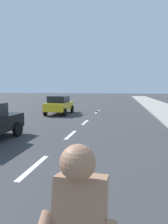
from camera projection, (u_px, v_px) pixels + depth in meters
ground_plane at (94, 114)px, 16.61m from camera, size 160.00×160.00×0.00m
lane_stripe_2 at (34, 167)px, 5.39m from camera, size 0.16×1.80×0.01m
lane_stripe_3 at (71, 135)px, 9.20m from camera, size 0.16×1.80×0.01m
lane_stripe_4 at (85, 122)px, 12.62m from camera, size 0.16×1.80×0.01m
lane_stripe_5 at (97, 112)px, 18.11m from camera, size 0.16×1.80×0.01m
lane_stripe_6 at (98, 111)px, 18.92m from camera, size 0.16×1.80×0.01m
parked_car_yellow at (59, 104)px, 16.71m from camera, size 1.89×3.88×1.57m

